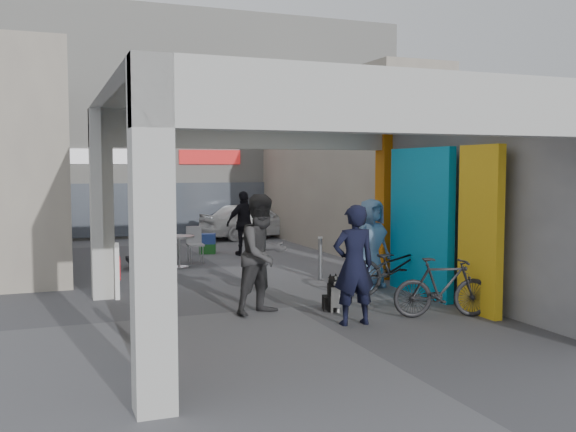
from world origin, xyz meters
name	(u,v)px	position (x,y,z in m)	size (l,w,h in m)	color
ground	(292,307)	(0.00, 0.00, 0.00)	(90.00, 90.00, 0.00)	#55555A
arcade_canopy	(341,175)	(0.54, -0.82, 2.30)	(6.40, 6.45, 6.40)	#B6B6B1
far_building	(157,126)	(0.00, 13.99, 3.99)	(18.00, 4.08, 8.00)	silver
plaza_bldg_left	(23,165)	(-4.50, 7.50, 2.50)	(2.00, 9.00, 5.00)	#ABA28E
plaza_bldg_right	(341,165)	(4.50, 7.50, 2.50)	(2.00, 9.00, 5.00)	#ABA28E
bollard_left	(175,266)	(-1.60, 2.33, 0.48)	(0.09, 0.09, 0.95)	#95989D
bollard_center	(252,262)	(0.02, 2.38, 0.46)	(0.09, 0.09, 0.92)	#95989D
bollard_right	(320,259)	(1.57, 2.36, 0.46)	(0.09, 0.09, 0.91)	#95989D
advert_board_near	(153,321)	(-2.75, -2.27, 0.51)	(0.12, 0.55, 1.00)	silver
advert_board_far	(117,270)	(-2.75, 1.97, 0.51)	(0.14, 0.56, 1.00)	silver
cafe_set	(172,253)	(-1.08, 5.46, 0.33)	(1.54, 1.24, 0.93)	#B3B2B8
produce_stand	(150,256)	(-1.63, 5.34, 0.29)	(1.10, 0.60, 0.73)	black
crate_stack	(207,244)	(0.28, 7.38, 0.28)	(0.54, 0.47, 0.56)	#1A5B21
border_collie	(332,296)	(0.52, -0.53, 0.26)	(0.24, 0.47, 0.65)	black
man_with_dog	(354,265)	(0.45, -1.48, 0.93)	(0.68, 0.45, 1.86)	black
man_back_turned	(263,254)	(-0.62, -0.29, 1.00)	(0.97, 0.75, 1.99)	#373639
man_elderly	(371,243)	(2.18, 1.19, 0.90)	(0.88, 0.57, 1.80)	#628CC0
man_crates	(244,223)	(1.15, 6.65, 0.89)	(1.04, 0.44, 1.78)	black
bicycle_front	(396,266)	(2.30, 0.42, 0.54)	(0.71, 2.05, 1.08)	black
bicycle_rear	(443,288)	(2.02, -1.57, 0.49)	(0.46, 1.63, 0.98)	black
white_van	(253,220)	(2.69, 10.77, 0.63)	(1.48, 3.68, 1.25)	white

